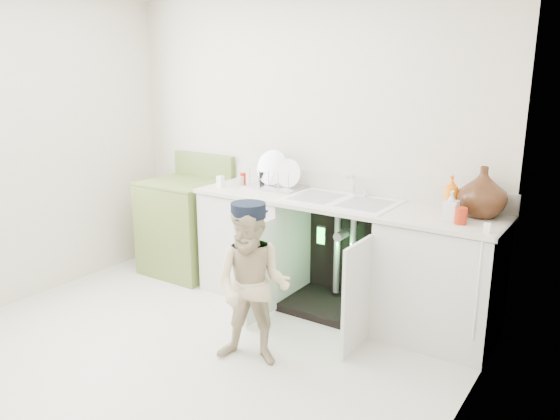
{
  "coord_description": "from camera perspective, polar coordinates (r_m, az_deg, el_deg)",
  "views": [
    {
      "loc": [
        2.41,
        -2.41,
        1.9
      ],
      "look_at": [
        0.33,
        0.7,
        0.91
      ],
      "focal_mm": 35.0,
      "sensor_mm": 36.0,
      "label": 1
    }
  ],
  "objects": [
    {
      "name": "ground",
      "position": [
        3.9,
        -10.1,
        -14.54
      ],
      "size": [
        3.5,
        3.5,
        0.0
      ],
      "primitive_type": "plane",
      "color": "beige",
      "rests_on": "ground"
    },
    {
      "name": "room_shell",
      "position": [
        3.47,
        -11.02,
        3.79
      ],
      "size": [
        6.0,
        5.5,
        1.26
      ],
      "color": "beige",
      "rests_on": "ground"
    },
    {
      "name": "counter_run",
      "position": [
        4.3,
        6.69,
        -4.56
      ],
      "size": [
        2.44,
        1.02,
        1.25
      ],
      "color": "silver",
      "rests_on": "ground"
    },
    {
      "name": "avocado_stove",
      "position": [
        5.19,
        -9.77,
        -1.58
      ],
      "size": [
        0.7,
        0.65,
        1.09
      ],
      "color": "olive",
      "rests_on": "ground"
    },
    {
      "name": "repair_worker",
      "position": [
        3.53,
        -2.88,
        -7.84
      ],
      "size": [
        0.61,
        0.94,
        1.07
      ],
      "rotation": [
        0.0,
        0.0,
        0.31
      ],
      "color": "beige",
      "rests_on": "ground"
    }
  ]
}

